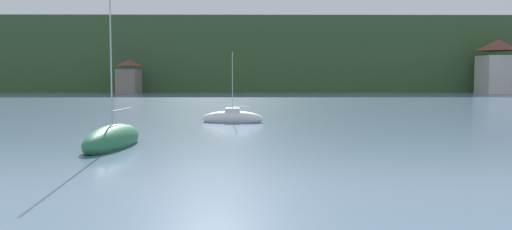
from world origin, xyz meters
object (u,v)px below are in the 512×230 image
shore_building_westcentral (497,67)px  sailboat_far_4 (233,118)px  shore_building_west (129,77)px  sailboat_mid_2 (113,140)px

shore_building_westcentral → sailboat_far_4: size_ratio=1.72×
shore_building_west → shore_building_westcentral: size_ratio=0.69×
sailboat_mid_2 → sailboat_far_4: sailboat_mid_2 is taller
shore_building_west → sailboat_far_4: (19.16, -53.77, -2.48)m
shore_building_west → sailboat_mid_2: sailboat_mid_2 is taller
sailboat_mid_2 → sailboat_far_4: size_ratio=1.73×
shore_building_west → sailboat_mid_2: bearing=-78.2°
shore_building_west → shore_building_westcentral: 61.97m
shore_building_westcentral → sailboat_far_4: bearing=-128.5°
sailboat_mid_2 → sailboat_far_4: bearing=165.9°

